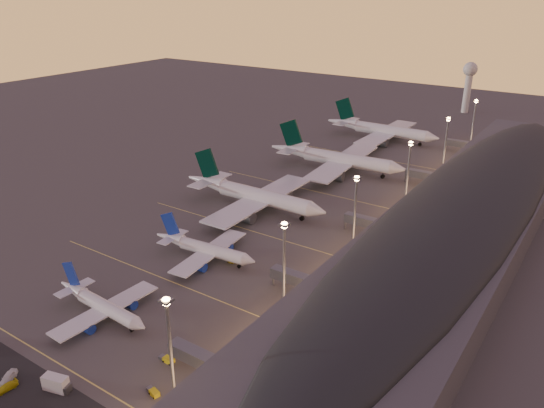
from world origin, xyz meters
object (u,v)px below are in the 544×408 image
Objects in this scene: airliner_narrow_south at (101,305)px; radar_tower at (469,79)px; airliner_narrow_north at (204,248)px; service_van_d at (6,387)px; airliner_wide_near at (253,195)px; airliner_wide_mid at (335,158)px; catering_truck_a at (57,384)px; airliner_wide_far at (381,130)px; service_van_c at (8,377)px; baggage_tug_c at (230,261)px; baggage_tug_b at (167,359)px; baggage_tug_a at (153,392)px.

airliner_narrow_south is 1.03× the size of radar_tower.
airliner_narrow_north is 7.86× the size of service_van_d.
airliner_wide_mid is (5.26, 56.65, 0.24)m from airliner_wide_near.
airliner_narrow_north reaches higher than catering_truck_a.
airliner_wide_far reaches higher than airliner_narrow_north.
radar_tower is 5.14× the size of catering_truck_a.
airliner_wide_far is 222.79m from service_van_c.
catering_truck_a is at bearing -88.15° from baggage_tug_c.
baggage_tug_b reaches higher than baggage_tug_c.
catering_truck_a is (21.80, -218.26, -3.75)m from airliner_wide_far.
airliner_narrow_north is 59.06m from baggage_tug_a.
airliner_wide_mid is 159.97m from catering_truck_a.
baggage_tug_c is (8.20, 2.50, -2.94)m from airliner_narrow_north.
airliner_narrow_south is 79.67m from airliner_wide_near.
airliner_wide_far is 211.64m from baggage_tug_a.
radar_tower is 8.70× the size of baggage_tug_a.
baggage_tug_a is at bearing -2.52° from service_van_c.
service_van_d is (-6.81, -316.24, -21.20)m from radar_tower.
catering_truck_a is (2.06, -310.22, -20.31)m from radar_tower.
baggage_tug_b is at bearing 15.47° from service_van_c.
airliner_wide_near reaches higher than baggage_tug_b.
airliner_wide_near reaches higher than airliner_narrow_south.
baggage_tug_a is (39.32, -207.90, -4.83)m from airliner_wide_far.
airliner_narrow_north is at bearing 134.46° from baggage_tug_a.
baggage_tug_a is (41.16, -91.85, -4.69)m from airliner_wide_near.
radar_tower is 6.32× the size of service_van_c.
baggage_tug_a is 0.80× the size of service_van_d.
baggage_tug_c is (17.62, -154.55, -4.87)m from airliner_wide_far.
baggage_tug_a is 1.15× the size of baggage_tug_c.
baggage_tug_b is at bearing -81.74° from airliner_wide_mid.
catering_truck_a reaches higher than baggage_tug_a.
airliner_narrow_north is at bearing 90.14° from airliner_narrow_south.
airliner_wide_near is at bearing 67.19° from service_van_c.
airliner_wide_near is 9.89× the size of catering_truck_a.
baggage_tug_a is at bearing -69.77° from baggage_tug_c.
service_van_d reaches higher than baggage_tug_c.
airliner_wide_far is 95.51m from radar_tower.
service_van_d is (14.77, -108.23, -4.49)m from airliner_wide_near.
radar_tower reaches higher than airliner_narrow_north.
airliner_wide_far is at bearing 98.70° from service_van_d.
airliner_wide_far reaches higher than service_van_d.
baggage_tug_c is 69.89m from service_van_d.
airliner_wide_mid reaches higher than baggage_tug_b.
airliner_narrow_south is 41.84m from baggage_tug_c.
airliner_narrow_north is 48.72m from baggage_tug_b.
airliner_wide_mid is 10.38× the size of catering_truck_a.
airliner_wide_near is 43.40m from baggage_tug_c.
airliner_narrow_north is 1.13× the size of radar_tower.
catering_truck_a is 1.23× the size of service_van_c.
airliner_narrow_north is 157.34m from airliner_wide_far.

